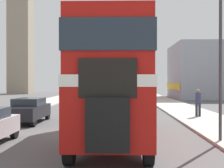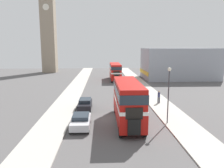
{
  "view_description": "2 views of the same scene",
  "coord_description": "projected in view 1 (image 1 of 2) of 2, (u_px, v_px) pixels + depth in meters",
  "views": [
    {
      "loc": [
        1.5,
        -14.14,
        2.34
      ],
      "look_at": [
        1.2,
        -1.58,
        2.26
      ],
      "focal_mm": 50.0,
      "sensor_mm": 36.0,
      "label": 1
    },
    {
      "loc": [
        -1.53,
        -23.95,
        8.01
      ],
      "look_at": [
        0.0,
        8.54,
        2.52
      ],
      "focal_mm": 35.0,
      "sensor_mm": 36.0,
      "label": 2
    }
  ],
  "objects": [
    {
      "name": "ground_plane",
      "position": [
        87.0,
        133.0,
        14.19
      ],
      "size": [
        120.0,
        120.0,
        0.0
      ],
      "primitive_type": "plane",
      "color": "#565454"
    },
    {
      "name": "double_decker_bus",
      "position": [
        112.0,
        75.0,
        12.54
      ],
      "size": [
        2.52,
        9.5,
        4.44
      ],
      "color": "#B2140F",
      "rests_on": "ground_plane"
    },
    {
      "name": "bus_distant",
      "position": [
        121.0,
        81.0,
        43.39
      ],
      "size": [
        2.42,
        10.19,
        4.05
      ],
      "color": "red",
      "rests_on": "ground_plane"
    },
    {
      "name": "car_parked_mid",
      "position": [
        29.0,
        110.0,
        17.91
      ],
      "size": [
        1.66,
        4.12,
        1.41
      ],
      "color": "black",
      "rests_on": "ground_plane"
    },
    {
      "name": "pedestrian_walking",
      "position": [
        198.0,
        101.0,
        20.07
      ],
      "size": [
        0.36,
        0.36,
        1.76
      ],
      "color": "#282833",
      "rests_on": "sidewalk_right"
    },
    {
      "name": "street_lamp",
      "position": [
        220.0,
        40.0,
        11.83
      ],
      "size": [
        0.36,
        0.36,
        5.86
      ],
      "color": "#38383D",
      "rests_on": "sidewalk_right"
    },
    {
      "name": "church_tower",
      "position": [
        21.0,
        8.0,
        62.0
      ],
      "size": [
        4.42,
        4.42,
        33.56
      ],
      "color": "gray",
      "rests_on": "ground_plane"
    }
  ]
}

